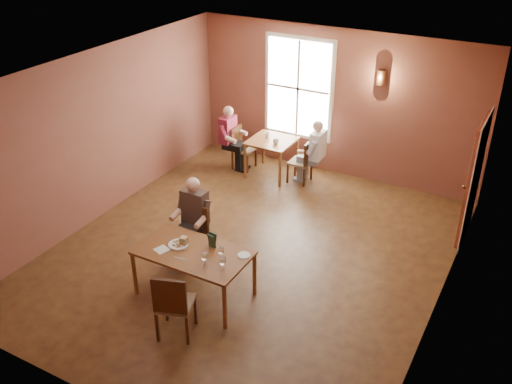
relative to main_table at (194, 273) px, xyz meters
The scene contains 29 objects.
ground 1.39m from the main_table, 81.91° to the left, with size 6.00×7.00×0.01m, color brown.
wall_back 4.95m from the main_table, 87.77° to the left, with size 6.00×0.04×3.00m, color brown.
wall_front 2.46m from the main_table, 85.06° to the right, with size 6.00×0.04×3.00m, color brown.
wall_left 3.30m from the main_table, 154.81° to the left, with size 0.04×7.00×3.00m, color brown.
wall_right 3.63m from the main_table, 22.53° to the left, with size 0.04×7.00×3.00m, color brown.
ceiling 2.94m from the main_table, 81.91° to the left, with size 6.00×7.00×0.04m, color white.
window 4.99m from the main_table, 97.31° to the left, with size 1.36×0.10×1.96m, color white.
door 4.83m from the main_table, 49.19° to the left, with size 0.12×1.04×2.10m, color maroon.
wall_sconce 5.18m from the main_table, 77.03° to the left, with size 0.16×0.16×0.28m, color brown.
main_table is the anchor object (origin of this frame).
chair_diner_main 0.83m from the main_table, 127.57° to the left, with size 0.42×0.42×0.96m, color #5F2B17, non-canonical shape.
diner_main 0.85m from the main_table, 128.88° to the left, with size 0.53×0.53×1.34m, color black, non-canonical shape.
chair_empty 0.84m from the main_table, 72.83° to the right, with size 0.45×0.45×1.03m, color #592B14, non-canonical shape.
plate_food 0.49m from the main_table, behind, with size 0.30×0.30×0.04m, color white.
sandwich 0.49m from the main_table, 160.41° to the left, with size 0.10×0.09×0.12m, color tan.
goblet_a 0.65m from the main_table, ahead, with size 0.08×0.08×0.19m, color white, non-canonical shape.
goblet_b 0.79m from the main_table, 14.57° to the right, with size 0.08×0.08×0.21m, color silver, non-canonical shape.
goblet_c 0.60m from the main_table, 29.63° to the right, with size 0.08×0.08×0.19m, color white, non-canonical shape.
menu_stand 0.57m from the main_table, 53.10° to the left, with size 0.13×0.06×0.22m, color #1F3826.
knife 0.45m from the main_table, 100.33° to the right, with size 0.21×0.02×0.00m, color silver.
napkin 0.59m from the main_table, 156.51° to the right, with size 0.18×0.18×0.01m, color white.
side_plate 0.83m from the main_table, 20.67° to the left, with size 0.18×0.18×0.01m, color white.
second_table 4.15m from the main_table, 101.76° to the left, with size 0.88×0.88×0.78m, color brown, non-canonical shape.
chair_diner_white 4.07m from the main_table, 92.77° to the left, with size 0.40×0.40×0.91m, color brown, non-canonical shape.
diner_white 4.08m from the main_table, 92.35° to the left, with size 0.52×0.52×1.30m, color silver, non-canonical shape.
chair_diner_maroon 4.33m from the main_table, 110.21° to the left, with size 0.40×0.40×0.91m, color brown, non-canonical shape.
diner_maroon 4.35m from the main_table, 110.58° to the left, with size 0.53×0.53×1.32m, color maroon, non-canonical shape.
cup_a 4.03m from the main_table, 99.88° to the left, with size 0.12×0.12×0.09m, color white.
cup_b 4.29m from the main_table, 103.40° to the left, with size 0.11×0.11×0.10m, color silver.
Camera 1 is at (3.84, -6.79, 5.37)m, focal length 40.00 mm.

